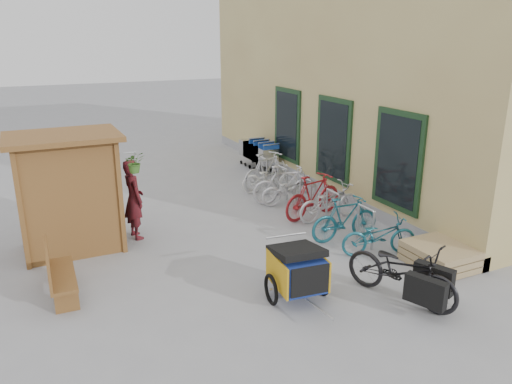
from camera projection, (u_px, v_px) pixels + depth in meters
name	position (u px, v px, depth m)	size (l,w,h in m)	color
ground	(266.00, 266.00, 9.55)	(80.00, 80.00, 0.00)	gray
building	(392.00, 60.00, 15.03)	(6.07, 13.00, 7.00)	tan
kiosk	(63.00, 177.00, 9.85)	(2.49, 1.65, 2.40)	brown
bike_rack	(306.00, 191.00, 12.40)	(0.05, 5.35, 0.86)	#A5A8AD
pallet_stack	(439.00, 256.00, 9.51)	(1.00, 1.20, 0.40)	tan
bench	(57.00, 273.00, 8.31)	(0.46, 1.41, 0.88)	brown
shopping_carts	(258.00, 151.00, 16.25)	(0.57, 1.93, 1.03)	silver
child_trailer	(297.00, 268.00, 8.24)	(1.04, 1.71, 0.99)	navy
cargo_bike	(403.00, 272.00, 8.20)	(1.35, 2.10, 1.04)	black
person_kiosk	(134.00, 199.00, 10.67)	(0.64, 0.42, 1.74)	maroon
bike_0	(379.00, 235.00, 9.96)	(0.54, 1.55, 0.81)	#1B5D6F
bike_1	(345.00, 219.00, 10.65)	(0.46, 1.61, 0.97)	#1B5D6F
bike_2	(329.00, 202.00, 11.84)	(0.59, 1.69, 0.89)	silver
bike_3	(313.00, 196.00, 11.97)	(0.51, 1.79, 1.08)	maroon
bike_4	(290.00, 190.00, 12.89)	(0.54, 1.55, 0.81)	silver
bike_5	(285.00, 185.00, 12.93)	(0.49, 1.72, 1.03)	silver
bike_6	(270.00, 178.00, 13.92)	(0.55, 1.58, 0.83)	silver
bike_7	(266.00, 171.00, 14.21)	(0.50, 1.77, 1.06)	silver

